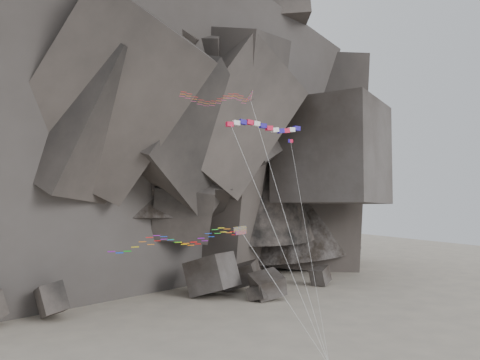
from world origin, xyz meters
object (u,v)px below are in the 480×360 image
banner_kite (265,128)px  parafoil_kite (174,240)px  pennant_kite (298,185)px  delta_kite (213,98)px

banner_kite → parafoil_kite: (-11.04, -1.53, -11.60)m
pennant_kite → banner_kite: bearing=130.5°
banner_kite → parafoil_kite: 16.09m
delta_kite → banner_kite: size_ratio=1.14×
banner_kite → pennant_kite: size_ratio=1.10×
delta_kite → pennant_kite: delta_kite is taller
parafoil_kite → pennant_kite: (12.94, -1.92, 5.24)m
delta_kite → pennant_kite: 12.69m
parafoil_kite → pennant_kite: 14.09m
parafoil_kite → pennant_kite: size_ratio=0.89×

